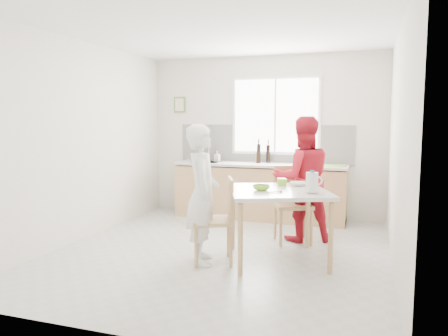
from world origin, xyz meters
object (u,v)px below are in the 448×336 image
Objects in this scene: chair_left at (219,216)px; bowl_white at (299,184)px; dining_table at (278,197)px; wine_bottle_a at (259,153)px; wine_bottle_b at (268,154)px; chair_far at (292,200)px; person_red at (303,179)px; bowl_green at (261,188)px; milk_jug at (312,182)px; person_white at (203,194)px.

bowl_white is at bearing 104.37° from chair_left.
chair_left is (-0.63, -0.26, -0.21)m from dining_table.
wine_bottle_b is (0.14, 0.08, -0.01)m from wine_bottle_a.
wine_bottle_a is at bearing 161.07° from chair_left.
chair_far is at bearing 107.27° from bowl_white.
person_red is 1.14m from bowl_green.
dining_table is 0.48m from milk_jug.
person_red is at bearing 74.52° from bowl_green.
person_red is 1.48m from wine_bottle_a.
person_red is at bearing -52.06° from wine_bottle_a.
bowl_green is (0.64, 0.21, 0.08)m from person_white.
person_red reaches higher than bowl_white.
milk_jug reaches higher than chair_left.
dining_table is at bearing 59.74° from person_red.
chair_far is 3.38× the size of wine_bottle_b.
dining_table is 0.41m from bowl_white.
chair_left is at bearing -90.00° from person_white.
bowl_white is 0.66× the size of wine_bottle_b.
wine_bottle_a reaches higher than dining_table.
dining_table is 0.90× the size of person_white.
person_white is at bearing -94.07° from wine_bottle_b.
chair_left is at bearing -163.78° from bowl_green.
wine_bottle_b is (0.00, 2.47, 0.53)m from chair_left.
bowl_green is (0.46, 0.13, 0.33)m from chair_left.
dining_table is 6.06× the size of milk_jug.
dining_table is at bearing -112.95° from chair_far.
person_white is at bearing -145.68° from bowl_white.
chair_far is 1.49m from person_white.
milk_jug is 0.73× the size of wine_bottle_a.
person_red is at bearing 81.31° from milk_jug.
person_red reaches higher than chair_far.
person_white is 4.97× the size of wine_bottle_a.
bowl_white is at bearing -66.73° from wine_bottle_b.
bowl_white is (0.35, 0.47, -0.01)m from bowl_green.
chair_far reaches higher than dining_table.
chair_far reaches higher than bowl_white.
milk_jug is (0.57, -0.02, 0.10)m from bowl_green.
person_red reaches higher than dining_table.
chair_left is 1.32m from chair_far.
person_red is 8.51× the size of bowl_white.
person_red reaches higher than chair_left.
chair_left is 0.97× the size of chair_far.
chair_far is 1.55m from wine_bottle_a.
dining_table is 2.32m from wine_bottle_b.
wine_bottle_a is (0.04, 2.46, 0.28)m from person_white.
bowl_green is (-0.30, -1.10, 0.03)m from person_red.
bowl_green reaches higher than dining_table.
wine_bottle_a is (-0.95, 1.79, 0.21)m from bowl_white.
dining_table is 4.75× the size of wine_bottle_b.
wine_bottle_b is at bearing 113.27° from bowl_white.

